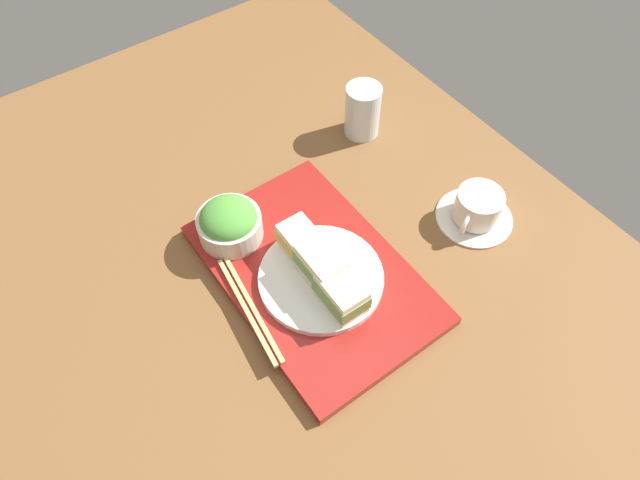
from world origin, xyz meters
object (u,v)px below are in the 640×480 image
Objects in this scene: sandwich_plate at (321,278)px; salad_bowl at (229,222)px; sandwich_middle at (321,265)px; chopsticks_pair at (250,309)px; sandwich_near at (302,243)px; sandwich_far at (341,293)px; drinking_glass at (363,111)px; coffee_cup at (477,209)px.

salad_bowl is (-15.73, -6.75, 2.58)cm from sandwich_plate.
sandwich_plate is 2.44× the size of sandwich_middle.
salad_bowl reaches higher than chopsticks_pair.
sandwich_plate is 0.96× the size of chopsticks_pair.
sandwich_middle reaches higher than salad_bowl.
sandwich_near is 0.99× the size of sandwich_middle.
sandwich_plate is at bearing 23.21° from salad_bowl.
sandwich_far is 0.74× the size of salad_bowl.
sandwich_middle is at bearing 23.21° from salad_bowl.
chopsticks_pair is at bearing -73.80° from sandwich_near.
drinking_glass reaches higher than sandwich_far.
sandwich_far reaches higher than sandwich_near.
drinking_glass is (-18.37, 26.54, -0.34)cm from sandwich_near.
sandwich_plate is 17.31cm from salad_bowl.
salad_bowl reaches higher than sandwich_far.
sandwich_near is 32.28cm from drinking_glass.
sandwich_near is 12.97cm from chopsticks_pair.
chopsticks_pair is 44.46cm from drinking_glass.
coffee_cup is at bearing 81.39° from sandwich_middle.
sandwich_far is 0.59× the size of coffee_cup.
salad_bowl reaches higher than sandwich_plate.
coffee_cup is (9.85, 28.93, -2.81)cm from sandwich_near.
sandwich_middle reaches higher than sandwich_near.
coffee_cup is at bearing 60.73° from salad_bowl.
sandwich_middle is 0.77× the size of drinking_glass.
chopsticks_pair is (-7.35, -11.49, -3.47)cm from sandwich_far.
salad_bowl is at bearing -145.69° from sandwich_near.
sandwich_far is (5.43, -0.29, 3.21)cm from sandwich_plate.
sandwich_near is 1.02× the size of sandwich_far.
salad_bowl is at bearing -156.79° from sandwich_plate.
sandwich_middle is at bearing -3.04° from sandwich_near.
coffee_cup is (4.42, 29.22, -3.39)cm from sandwich_middle.
sandwich_middle is 0.76× the size of salad_bowl.
drinking_glass is at bearing 137.15° from sandwich_far.
sandwich_middle reaches higher than sandwich_far.
sandwich_near is at bearing 176.96° from sandwich_middle.
sandwich_plate is at bearing -48.42° from drinking_glass.
drinking_glass reaches higher than salad_bowl.
sandwich_middle is at bearing 80.72° from chopsticks_pair.
salad_bowl is (-21.16, -6.46, -0.64)cm from sandwich_far.
sandwich_plate is at bearing 176.96° from sandwich_far.
drinking_glass reaches higher than sandwich_near.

